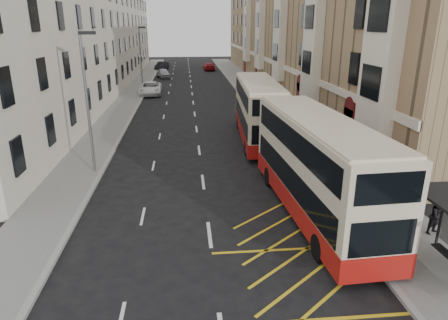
{
  "coord_description": "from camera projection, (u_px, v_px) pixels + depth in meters",
  "views": [
    {
      "loc": [
        -0.82,
        -11.05,
        8.53
      ],
      "look_at": [
        1.01,
        7.99,
        1.96
      ],
      "focal_mm": 32.0,
      "sensor_mm": 36.0,
      "label": 1
    }
  ],
  "objects": [
    {
      "name": "car_red",
      "position": [
        209.0,
        67.0,
        76.18
      ],
      "size": [
        2.08,
        4.91,
        1.41
      ],
      "primitive_type": "imported",
      "rotation": [
        0.0,
        0.0,
        3.16
      ],
      "color": "#9C0C12",
      "rests_on": "ground"
    },
    {
      "name": "kerb_left",
      "position": [
        136.0,
        110.0,
        40.93
      ],
      "size": [
        0.25,
        120.0,
        0.15
      ],
      "primitive_type": "cube",
      "color": "gray",
      "rests_on": "ground"
    },
    {
      "name": "white_van",
      "position": [
        151.0,
        88.0,
        50.0
      ],
      "size": [
        2.75,
        5.78,
        1.59
      ],
      "primitive_type": "imported",
      "rotation": [
        0.0,
        0.0,
        0.02
      ],
      "color": "white",
      "rests_on": "ground"
    },
    {
      "name": "terrace_right",
      "position": [
        298.0,
        31.0,
        54.88
      ],
      "size": [
        10.75,
        79.0,
        15.25
      ],
      "color": "#8F7853",
      "rests_on": "ground"
    },
    {
      "name": "guard_railing",
      "position": [
        338.0,
        194.0,
        18.95
      ],
      "size": [
        0.06,
        6.56,
        1.01
      ],
      "color": "red",
      "rests_on": "pavement_right"
    },
    {
      "name": "road_markings",
      "position": [
        191.0,
        88.0,
        55.61
      ],
      "size": [
        10.0,
        110.0,
        0.01
      ],
      "primitive_type": null,
      "color": "silver",
      "rests_on": "ground"
    },
    {
      "name": "kerb_right",
      "position": [
        251.0,
        108.0,
        42.01
      ],
      "size": [
        0.25,
        120.0,
        0.15
      ],
      "primitive_type": "cube",
      "color": "gray",
      "rests_on": "ground"
    },
    {
      "name": "pavement_left",
      "position": [
        121.0,
        111.0,
        40.79
      ],
      "size": [
        3.0,
        120.0,
        0.15
      ],
      "primitive_type": "cube",
      "color": "slate",
      "rests_on": "ground"
    },
    {
      "name": "street_lamp_far",
      "position": [
        141.0,
        56.0,
        50.71
      ],
      "size": [
        0.93,
        0.18,
        8.0
      ],
      "color": "slate",
      "rests_on": "pavement_left"
    },
    {
      "name": "pedestrian_near",
      "position": [
        386.0,
        241.0,
        14.65
      ],
      "size": [
        0.69,
        0.63,
        1.59
      ],
      "primitive_type": "imported",
      "rotation": [
        0.0,
        0.0,
        3.71
      ],
      "color": "black",
      "rests_on": "pavement_right"
    },
    {
      "name": "ground",
      "position": [
        217.0,
        294.0,
        13.25
      ],
      "size": [
        200.0,
        200.0,
        0.0
      ],
      "primitive_type": "plane",
      "color": "black",
      "rests_on": "ground"
    },
    {
      "name": "double_decker_front",
      "position": [
        317.0,
        167.0,
        18.08
      ],
      "size": [
        3.27,
        11.75,
        4.64
      ],
      "rotation": [
        0.0,
        0.0,
        0.05
      ],
      "color": "beige",
      "rests_on": "ground"
    },
    {
      "name": "street_lamp_near",
      "position": [
        87.0,
        96.0,
        22.47
      ],
      "size": [
        0.93,
        0.18,
        8.0
      ],
      "color": "slate",
      "rests_on": "pavement_left"
    },
    {
      "name": "terrace_left",
      "position": [
        88.0,
        39.0,
        52.75
      ],
      "size": [
        9.18,
        79.0,
        13.25
      ],
      "color": "beige",
      "rests_on": "ground"
    },
    {
      "name": "car_silver",
      "position": [
        163.0,
        73.0,
        65.61
      ],
      "size": [
        2.74,
        4.72,
        1.51
      ],
      "primitive_type": "imported",
      "rotation": [
        0.0,
        0.0,
        0.23
      ],
      "color": "#9C9EA2",
      "rests_on": "ground"
    },
    {
      "name": "pedestrian_mid",
      "position": [
        438.0,
        216.0,
        16.56
      ],
      "size": [
        0.91,
        0.8,
        1.58
      ],
      "primitive_type": "imported",
      "rotation": [
        0.0,
        0.0,
        0.3
      ],
      "color": "black",
      "rests_on": "pavement_right"
    },
    {
      "name": "double_decker_rear",
      "position": [
        258.0,
        111.0,
        30.02
      ],
      "size": [
        3.24,
        11.51,
        4.54
      ],
      "rotation": [
        0.0,
        0.0,
        -0.06
      ],
      "color": "beige",
      "rests_on": "ground"
    },
    {
      "name": "pavement_right",
      "position": [
        270.0,
        108.0,
        42.2
      ],
      "size": [
        4.0,
        120.0,
        0.15
      ],
      "primitive_type": "cube",
      "color": "slate",
      "rests_on": "ground"
    },
    {
      "name": "car_dark",
      "position": [
        162.0,
        66.0,
        77.27
      ],
      "size": [
        2.78,
        4.86,
        1.52
      ],
      "primitive_type": "imported",
      "rotation": [
        0.0,
        0.0,
        -0.27
      ],
      "color": "black",
      "rests_on": "ground"
    },
    {
      "name": "pedestrian_far",
      "position": [
        365.0,
        190.0,
        19.14
      ],
      "size": [
        1.0,
        0.5,
        1.65
      ],
      "primitive_type": "imported",
      "rotation": [
        0.0,
        0.0,
        3.04
      ],
      "color": "black",
      "rests_on": "pavement_right"
    }
  ]
}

